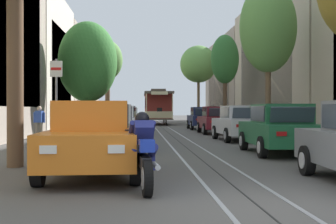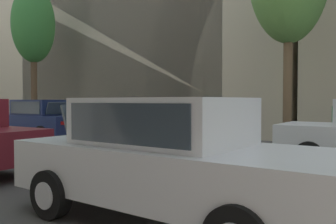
# 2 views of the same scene
# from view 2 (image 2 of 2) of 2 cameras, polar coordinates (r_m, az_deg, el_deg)

# --- Properties ---
(ground_plane) EXTENTS (160.00, 160.00, 0.00)m
(ground_plane) POSITION_cam_2_polar(r_m,az_deg,el_deg) (11.79, -21.26, -5.88)
(ground_plane) COLOR #4C4947
(building_facade_right) EXTENTS (5.75, 57.37, 9.92)m
(building_facade_right) POSITION_cam_2_polar(r_m,az_deg,el_deg) (21.48, -5.06, 10.52)
(building_facade_right) COLOR #BCAD93
(building_facade_right) RESTS_ON ground
(parked_car_white_mid_left) EXTENTS (2.13, 4.42, 1.58)m
(parked_car_white_mid_left) POSITION_cam_2_polar(r_m,az_deg,el_deg) (4.79, 0.36, -7.16)
(parked_car_white_mid_left) COLOR silver
(parked_car_white_mid_left) RESTS_ON ground
(parked_car_maroon_fourth_right) EXTENTS (2.03, 4.37, 1.58)m
(parked_car_maroon_fourth_right) POSITION_cam_2_polar(r_m,az_deg,el_deg) (11.59, -1.40, -1.92)
(parked_car_maroon_fourth_right) COLOR maroon
(parked_car_maroon_fourth_right) RESTS_ON ground
(parked_car_navy_fifth_right) EXTENTS (2.03, 4.38, 1.58)m
(parked_car_navy_fifth_right) POSITION_cam_2_polar(r_m,az_deg,el_deg) (15.64, -19.14, -1.06)
(parked_car_navy_fifth_right) COLOR #19234C
(parked_car_navy_fifth_right) RESTS_ON ground
(street_tree_kerb_right_mid) EXTENTS (2.21, 1.91, 7.29)m
(street_tree_kerb_right_mid) POSITION_cam_2_polar(r_m,az_deg,el_deg) (20.05, -20.04, 12.42)
(street_tree_kerb_right_mid) COLOR #4C3826
(street_tree_kerb_right_mid) RESTS_ON ground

